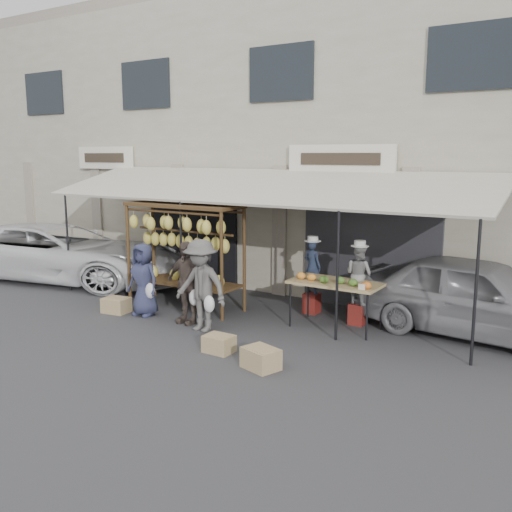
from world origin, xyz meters
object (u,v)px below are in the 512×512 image
at_px(vendor_right, 359,274).
at_px(crate_near_a, 219,344).
at_px(van, 55,239).
at_px(vendor_left, 312,267).
at_px(customer_mid, 187,282).
at_px(crate_far, 116,305).
at_px(produce_table, 335,284).
at_px(crate_near_b, 261,358).
at_px(customer_right, 201,285).
at_px(customer_left, 143,280).
at_px(sedan, 478,297).
at_px(banana_rack, 183,235).

bearing_deg(vendor_right, crate_near_a, 79.98).
bearing_deg(van, vendor_left, -95.94).
xyz_separation_m(customer_mid, crate_far, (-1.72, -0.21, -0.65)).
distance_m(produce_table, crate_near_a, 2.57).
bearing_deg(crate_near_b, produce_table, 87.84).
bearing_deg(van, customer_right, -115.40).
xyz_separation_m(customer_mid, customer_right, (0.53, -0.23, 0.05)).
height_order(vendor_right, customer_left, vendor_right).
relative_size(customer_right, sedan, 0.40).
relative_size(customer_mid, van, 0.31).
relative_size(vendor_right, van, 0.22).
bearing_deg(banana_rack, vendor_right, 13.30).
distance_m(produce_table, crate_near_b, 2.58).
height_order(produce_table, customer_left, customer_left).
bearing_deg(crate_near_b, van, 162.31).
bearing_deg(crate_far, customer_right, -0.42).
bearing_deg(van, crate_near_a, -119.65).
distance_m(produce_table, vendor_right, 0.57).
height_order(banana_rack, customer_right, banana_rack).
distance_m(customer_mid, customer_right, 0.58).
bearing_deg(sedan, customer_mid, 119.74).
relative_size(crate_near_a, crate_near_b, 0.88).
distance_m(customer_left, customer_right, 1.63).
height_order(crate_far, sedan, sedan).
relative_size(banana_rack, crate_near_a, 5.45).
bearing_deg(crate_far, crate_near_b, -14.25).
bearing_deg(produce_table, banana_rack, -173.78).
distance_m(customer_mid, van, 5.55).
bearing_deg(sedan, produce_table, 117.83).
distance_m(customer_right, van, 6.12).
height_order(banana_rack, vendor_left, banana_rack).
distance_m(vendor_left, van, 7.17).
bearing_deg(customer_mid, van, 171.21).
bearing_deg(sedan, crate_near_a, 138.98).
distance_m(customer_left, crate_far, 0.88).
bearing_deg(customer_right, sedan, 29.28).
bearing_deg(sedan, customer_right, 124.57).
distance_m(crate_near_a, crate_near_b, 1.01).
height_order(customer_right, crate_near_b, customer_right).
relative_size(customer_right, crate_near_b, 3.19).
xyz_separation_m(produce_table, crate_near_a, (-1.07, -2.22, -0.73)).
relative_size(customer_right, van, 0.33).
xyz_separation_m(vendor_left, van, (-7.14, -0.70, 0.10)).
bearing_deg(produce_table, customer_mid, -155.10).
xyz_separation_m(banana_rack, sedan, (5.71, 1.29, -0.83)).
relative_size(van, sedan, 1.20).
bearing_deg(customer_left, van, 163.45).
distance_m(produce_table, customer_right, 2.50).
bearing_deg(crate_far, vendor_right, 22.61).
xyz_separation_m(vendor_right, crate_near_a, (-1.34, -2.71, -0.85)).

